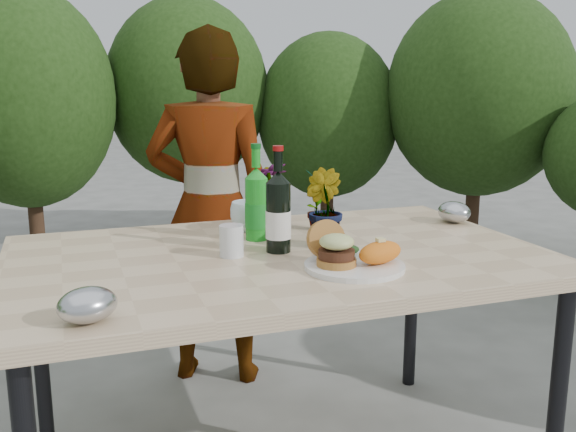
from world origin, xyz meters
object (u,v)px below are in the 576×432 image
object	(u,v)px
patio_table	(279,271)
person	(211,210)
dinner_plate	(354,266)
wine_bottle	(278,213)

from	to	relation	value
patio_table	person	xyz separation A→B (m)	(-0.04, 0.78, 0.04)
person	dinner_plate	bearing A→B (deg)	123.83
patio_table	person	bearing A→B (deg)	92.68
patio_table	person	distance (m)	0.78
dinner_plate	person	world-z (taller)	person
dinner_plate	person	size ratio (longest dim) A/B	0.19
person	patio_table	bearing A→B (deg)	116.41
dinner_plate	wine_bottle	bearing A→B (deg)	120.10
dinner_plate	person	xyz separation A→B (m)	(-0.18, 1.01, -0.02)
dinner_plate	wine_bottle	distance (m)	0.30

